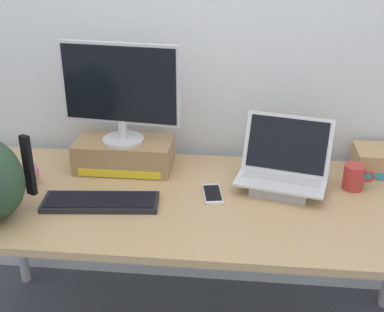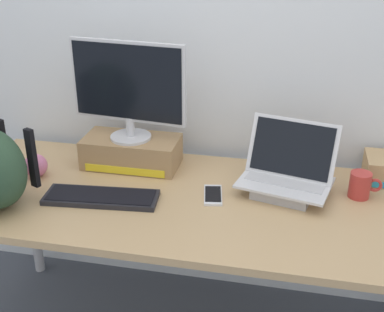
{
  "view_description": "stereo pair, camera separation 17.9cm",
  "coord_description": "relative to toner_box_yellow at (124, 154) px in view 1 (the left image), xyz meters",
  "views": [
    {
      "loc": [
        0.18,
        -1.71,
        1.72
      ],
      "look_at": [
        0.0,
        0.0,
        0.92
      ],
      "focal_mm": 47.58,
      "sensor_mm": 36.0,
      "label": 1
    },
    {
      "loc": [
        0.35,
        -1.68,
        1.72
      ],
      "look_at": [
        0.0,
        0.0,
        0.92
      ],
      "focal_mm": 47.58,
      "sensor_mm": 36.0,
      "label": 2
    }
  ],
  "objects": [
    {
      "name": "back_wall",
      "position": [
        0.32,
        0.26,
        0.5
      ],
      "size": [
        7.0,
        0.1,
        2.6
      ],
      "primitive_type": "cube",
      "color": "silver",
      "rests_on": "ground"
    },
    {
      "name": "cell_phone",
      "position": [
        0.4,
        -0.2,
        -0.06
      ],
      "size": [
        0.1,
        0.17,
        0.01
      ],
      "rotation": [
        0.0,
        0.0,
        0.18
      ],
      "color": "silver",
      "rests_on": "desk"
    },
    {
      "name": "desktop_monitor",
      "position": [
        -0.0,
        -0.0,
        0.29
      ],
      "size": [
        0.5,
        0.18,
        0.42
      ],
      "rotation": [
        0.0,
        0.0,
        -0.11
      ],
      "color": "silver",
      "rests_on": "toner_box_yellow"
    },
    {
      "name": "desk",
      "position": [
        0.32,
        -0.23,
        -0.13
      ],
      "size": [
        1.94,
        0.79,
        0.74
      ],
      "color": "tan",
      "rests_on": "ground"
    },
    {
      "name": "plush_toy",
      "position": [
        -0.36,
        -0.18,
        -0.02
      ],
      "size": [
        0.1,
        0.1,
        0.1
      ],
      "color": "#CC7099",
      "rests_on": "desk"
    },
    {
      "name": "open_laptop",
      "position": [
        0.67,
        -0.11,
        -0.01
      ],
      "size": [
        0.39,
        0.31,
        0.28
      ],
      "rotation": [
        0.0,
        0.0,
        -0.23
      ],
      "color": "#ADADB2",
      "rests_on": "desk"
    },
    {
      "name": "toner_box_yellow",
      "position": [
        0.0,
        0.0,
        0.0
      ],
      "size": [
        0.41,
        0.21,
        0.13
      ],
      "color": "#9E7A51",
      "rests_on": "desk"
    },
    {
      "name": "coffee_mug",
      "position": [
        0.95,
        -0.09,
        -0.01
      ],
      "size": [
        0.12,
        0.08,
        0.1
      ],
      "color": "#B2332D",
      "rests_on": "desk"
    },
    {
      "name": "external_keyboard",
      "position": [
        -0.02,
        -0.32,
        -0.05
      ],
      "size": [
        0.45,
        0.18,
        0.02
      ],
      "rotation": [
        0.0,
        0.0,
        0.09
      ],
      "color": "black",
      "rests_on": "desk"
    }
  ]
}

